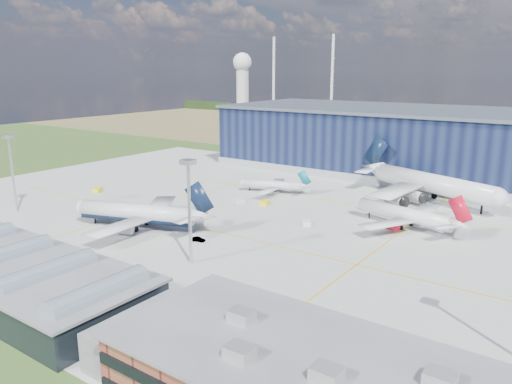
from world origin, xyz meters
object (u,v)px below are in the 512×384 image
at_px(light_mast_center, 189,195).
at_px(airliner_navy, 136,204).
at_px(car_a, 383,346).
at_px(hangar, 380,142).
at_px(gse_tug_a, 98,190).
at_px(light_mast_west, 11,161).
at_px(airliner_regional, 272,181).
at_px(airliner_widebody, 433,173).
at_px(car_b, 198,239).
at_px(gse_tug_c, 265,203).
at_px(gse_van_a, 296,341).
at_px(gse_cart_b, 306,223).
at_px(airliner_red, 404,207).
at_px(gse_cart_a, 240,201).

xyz_separation_m(light_mast_center, airliner_navy, (-28.74, 10.12, -8.66)).
bearing_deg(light_mast_center, car_a, -10.37).
xyz_separation_m(hangar, gse_tug_a, (-63.56, -95.33, -10.87)).
relative_size(light_mast_west, airliner_regional, 0.89).
bearing_deg(car_a, airliner_widebody, 6.60).
relative_size(airliner_widebody, car_b, 15.76).
distance_m(gse_tug_c, car_b, 38.11).
relative_size(gse_van_a, car_b, 1.45).
bearing_deg(gse_tug_a, gse_van_a, -50.66).
bearing_deg(light_mast_west, airliner_regional, 52.51).
relative_size(airliner_widebody, gse_tug_c, 16.33).
bearing_deg(airliner_regional, gse_van_a, 108.72).
relative_size(gse_cart_b, car_b, 0.91).
xyz_separation_m(airliner_red, car_b, (-37.04, -40.61, -5.08)).
bearing_deg(airliner_widebody, hangar, 150.96).
distance_m(light_mast_west, gse_cart_a, 68.50).
relative_size(gse_tug_a, gse_cart_a, 1.34).
distance_m(airliner_regional, car_b, 53.94).
height_order(gse_tug_c, gse_cart_b, gse_tug_c).
bearing_deg(car_b, car_a, -122.66).
xyz_separation_m(light_mast_west, car_a, (117.26, -8.65, -14.87)).
bearing_deg(gse_tug_c, light_mast_west, -147.99).
xyz_separation_m(airliner_widebody, gse_tug_c, (-41.02, -34.39, -8.43)).
relative_size(gse_tug_a, gse_van_a, 0.69).
xyz_separation_m(gse_cart_a, car_a, (69.30, -55.24, -0.01)).
bearing_deg(airliner_navy, gse_tug_c, -129.04).
relative_size(hangar, airliner_navy, 3.49).
relative_size(hangar, light_mast_west, 6.30).
relative_size(hangar, airliner_regional, 5.62).
bearing_deg(car_a, hangar, 16.35).
bearing_deg(airliner_regional, gse_cart_a, 70.03).
relative_size(hangar, gse_cart_b, 44.69).
distance_m(gse_van_a, gse_cart_b, 61.65).
relative_size(light_mast_west, airliner_navy, 0.55).
bearing_deg(car_a, airliner_regional, 37.61).
height_order(gse_van_a, gse_cart_a, gse_van_a).
xyz_separation_m(light_mast_west, gse_tug_c, (55.92, 49.04, -14.68)).
bearing_deg(light_mast_center, gse_tug_a, 157.38).
bearing_deg(car_b, gse_cart_b, -42.14).
bearing_deg(airliner_regional, light_mast_west, 35.38).
bearing_deg(hangar, car_b, -90.50).
bearing_deg(airliner_navy, gse_van_a, 139.72).
xyz_separation_m(light_mast_center, car_b, (-8.18, 11.39, -14.84)).
bearing_deg(gse_van_a, light_mast_west, 105.06).
distance_m(airliner_widebody, gse_tug_c, 54.18).
bearing_deg(airliner_regional, hangar, -120.02).
xyz_separation_m(gse_tug_c, car_b, (5.90, -37.65, -0.17)).
distance_m(airliner_navy, gse_cart_a, 37.60).
height_order(airliner_red, gse_cart_a, airliner_red).
bearing_deg(gse_tug_c, car_b, -90.33).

